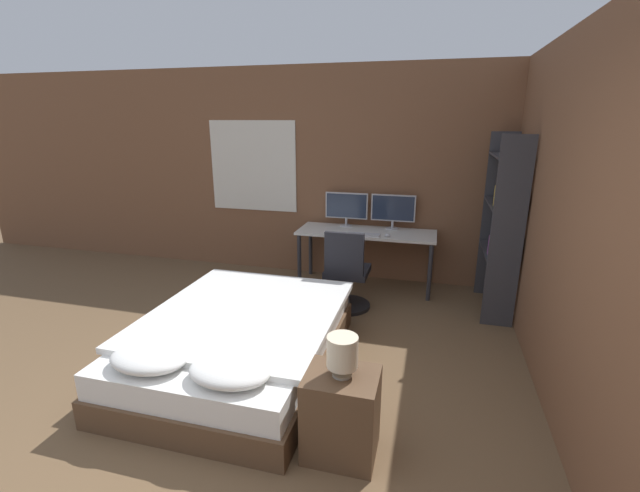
% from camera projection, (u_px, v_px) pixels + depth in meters
% --- Properties ---
extents(wall_back, '(12.00, 0.08, 2.70)m').
position_uv_depth(wall_back, '(345.00, 175.00, 5.51)').
color(wall_back, brown).
rests_on(wall_back, ground_plane).
extents(wall_side_right, '(0.06, 12.00, 2.70)m').
position_uv_depth(wall_side_right, '(575.00, 229.00, 2.85)').
color(wall_side_right, brown).
rests_on(wall_side_right, ground_plane).
extents(bed, '(1.55, 2.08, 0.55)m').
position_uv_depth(bed, '(240.00, 342.00, 3.62)').
color(bed, brown).
rests_on(bed, ground_plane).
extents(nightstand, '(0.45, 0.37, 0.56)m').
position_uv_depth(nightstand, '(341.00, 414.00, 2.67)').
color(nightstand, brown).
rests_on(nightstand, ground_plane).
extents(bedside_lamp, '(0.19, 0.19, 0.26)m').
position_uv_depth(bedside_lamp, '(342.00, 352.00, 2.54)').
color(bedside_lamp, gray).
rests_on(bedside_lamp, nightstand).
extents(desk, '(1.68, 0.60, 0.72)m').
position_uv_depth(desk, '(366.00, 238.00, 5.28)').
color(desk, beige).
rests_on(desk, ground_plane).
extents(monitor_left, '(0.54, 0.16, 0.43)m').
position_uv_depth(monitor_left, '(346.00, 207.00, 5.44)').
color(monitor_left, '#B7B7BC').
rests_on(monitor_left, desk).
extents(monitor_right, '(0.54, 0.16, 0.43)m').
position_uv_depth(monitor_right, '(393.00, 209.00, 5.30)').
color(monitor_right, '#B7B7BC').
rests_on(monitor_right, desk).
extents(keyboard, '(0.38, 0.13, 0.02)m').
position_uv_depth(keyboard, '(364.00, 235.00, 5.08)').
color(keyboard, '#B7B7BC').
rests_on(keyboard, desk).
extents(computer_mouse, '(0.07, 0.05, 0.04)m').
position_uv_depth(computer_mouse, '(388.00, 235.00, 5.00)').
color(computer_mouse, '#B7B7BC').
rests_on(computer_mouse, desk).
extents(office_chair, '(0.52, 0.52, 0.92)m').
position_uv_depth(office_chair, '(346.00, 278.00, 4.71)').
color(office_chair, black).
rests_on(office_chair, ground_plane).
extents(bookshelf, '(0.31, 0.89, 1.92)m').
position_uv_depth(bookshelf, '(503.00, 221.00, 4.45)').
color(bookshelf, '#333338').
rests_on(bookshelf, ground_plane).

